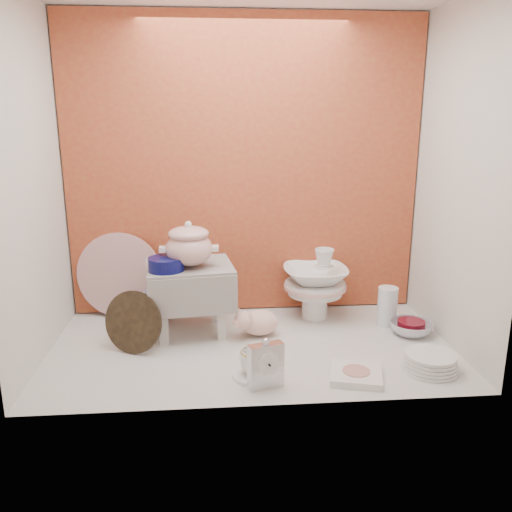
{
  "coord_description": "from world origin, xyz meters",
  "views": [
    {
      "loc": [
        -0.17,
        -2.18,
        1.02
      ],
      "look_at": [
        0.02,
        0.02,
        0.42
      ],
      "focal_mm": 36.89,
      "sensor_mm": 36.0,
      "label": 1
    }
  ],
  "objects_px": {
    "porcelain_tower": "(315,283)",
    "plush_pig": "(259,322)",
    "blue_white_vase": "(153,299)",
    "floral_platter": "(119,275)",
    "dinner_plate_stack": "(430,362)",
    "crystal_bowl": "(411,328)",
    "mantel_clock": "(266,363)",
    "soup_tureen": "(189,244)",
    "gold_rim_teacup": "(256,361)",
    "step_stool": "(190,299)"
  },
  "relations": [
    {
      "from": "gold_rim_teacup",
      "to": "dinner_plate_stack",
      "type": "height_order",
      "value": "gold_rim_teacup"
    },
    {
      "from": "gold_rim_teacup",
      "to": "porcelain_tower",
      "type": "xyz_separation_m",
      "value": [
        0.36,
        0.6,
        0.12
      ]
    },
    {
      "from": "floral_platter",
      "to": "porcelain_tower",
      "type": "bearing_deg",
      "value": -6.56
    },
    {
      "from": "plush_pig",
      "to": "crystal_bowl",
      "type": "relative_size",
      "value": 1.15
    },
    {
      "from": "plush_pig",
      "to": "dinner_plate_stack",
      "type": "relative_size",
      "value": 1.03
    },
    {
      "from": "dinner_plate_stack",
      "to": "plush_pig",
      "type": "bearing_deg",
      "value": 148.42
    },
    {
      "from": "floral_platter",
      "to": "dinner_plate_stack",
      "type": "xyz_separation_m",
      "value": [
        1.36,
        -0.73,
        -0.18
      ]
    },
    {
      "from": "blue_white_vase",
      "to": "dinner_plate_stack",
      "type": "relative_size",
      "value": 0.98
    },
    {
      "from": "gold_rim_teacup",
      "to": "crystal_bowl",
      "type": "distance_m",
      "value": 0.85
    },
    {
      "from": "step_stool",
      "to": "gold_rim_teacup",
      "type": "distance_m",
      "value": 0.55
    },
    {
      "from": "porcelain_tower",
      "to": "crystal_bowl",
      "type": "bearing_deg",
      "value": -31.18
    },
    {
      "from": "soup_tureen",
      "to": "porcelain_tower",
      "type": "height_order",
      "value": "soup_tureen"
    },
    {
      "from": "plush_pig",
      "to": "crystal_bowl",
      "type": "xyz_separation_m",
      "value": [
        0.72,
        -0.05,
        -0.04
      ]
    },
    {
      "from": "step_stool",
      "to": "floral_platter",
      "type": "bearing_deg",
      "value": 138.6
    },
    {
      "from": "plush_pig",
      "to": "dinner_plate_stack",
      "type": "distance_m",
      "value": 0.78
    },
    {
      "from": "plush_pig",
      "to": "crystal_bowl",
      "type": "height_order",
      "value": "plush_pig"
    },
    {
      "from": "blue_white_vase",
      "to": "floral_platter",
      "type": "bearing_deg",
      "value": 157.24
    },
    {
      "from": "step_stool",
      "to": "crystal_bowl",
      "type": "distance_m",
      "value": 1.06
    },
    {
      "from": "step_stool",
      "to": "mantel_clock",
      "type": "xyz_separation_m",
      "value": [
        0.3,
        -0.56,
        -0.07
      ]
    },
    {
      "from": "mantel_clock",
      "to": "crystal_bowl",
      "type": "xyz_separation_m",
      "value": [
        0.74,
        0.44,
        -0.07
      ]
    },
    {
      "from": "soup_tureen",
      "to": "blue_white_vase",
      "type": "height_order",
      "value": "soup_tureen"
    },
    {
      "from": "step_stool",
      "to": "plush_pig",
      "type": "distance_m",
      "value": 0.35
    },
    {
      "from": "step_stool",
      "to": "porcelain_tower",
      "type": "distance_m",
      "value": 0.64
    },
    {
      "from": "gold_rim_teacup",
      "to": "porcelain_tower",
      "type": "height_order",
      "value": "porcelain_tower"
    },
    {
      "from": "crystal_bowl",
      "to": "gold_rim_teacup",
      "type": "bearing_deg",
      "value": -155.66
    },
    {
      "from": "porcelain_tower",
      "to": "plush_pig",
      "type": "bearing_deg",
      "value": -145.85
    },
    {
      "from": "step_stool",
      "to": "mantel_clock",
      "type": "height_order",
      "value": "step_stool"
    },
    {
      "from": "floral_platter",
      "to": "crystal_bowl",
      "type": "height_order",
      "value": "floral_platter"
    },
    {
      "from": "soup_tureen",
      "to": "blue_white_vase",
      "type": "bearing_deg",
      "value": 133.21
    },
    {
      "from": "soup_tureen",
      "to": "dinner_plate_stack",
      "type": "distance_m",
      "value": 1.16
    },
    {
      "from": "floral_platter",
      "to": "soup_tureen",
      "type": "bearing_deg",
      "value": -37.49
    },
    {
      "from": "blue_white_vase",
      "to": "crystal_bowl",
      "type": "xyz_separation_m",
      "value": [
        1.24,
        -0.3,
        -0.08
      ]
    },
    {
      "from": "blue_white_vase",
      "to": "plush_pig",
      "type": "height_order",
      "value": "blue_white_vase"
    },
    {
      "from": "gold_rim_teacup",
      "to": "blue_white_vase",
      "type": "bearing_deg",
      "value": 126.05
    },
    {
      "from": "blue_white_vase",
      "to": "crystal_bowl",
      "type": "height_order",
      "value": "blue_white_vase"
    },
    {
      "from": "plush_pig",
      "to": "blue_white_vase",
      "type": "bearing_deg",
      "value": 148.65
    },
    {
      "from": "dinner_plate_stack",
      "to": "crystal_bowl",
      "type": "distance_m",
      "value": 0.37
    },
    {
      "from": "gold_rim_teacup",
      "to": "floral_platter",
      "type": "bearing_deg",
      "value": 131.82
    },
    {
      "from": "soup_tureen",
      "to": "mantel_clock",
      "type": "relative_size",
      "value": 1.29
    },
    {
      "from": "step_stool",
      "to": "floral_platter",
      "type": "height_order",
      "value": "floral_platter"
    },
    {
      "from": "mantel_clock",
      "to": "crystal_bowl",
      "type": "bearing_deg",
      "value": 13.25
    },
    {
      "from": "plush_pig",
      "to": "porcelain_tower",
      "type": "xyz_separation_m",
      "value": [
        0.3,
        0.21,
        0.12
      ]
    },
    {
      "from": "gold_rim_teacup",
      "to": "crystal_bowl",
      "type": "relative_size",
      "value": 0.64
    },
    {
      "from": "soup_tureen",
      "to": "gold_rim_teacup",
      "type": "height_order",
      "value": "soup_tureen"
    },
    {
      "from": "blue_white_vase",
      "to": "dinner_plate_stack",
      "type": "bearing_deg",
      "value": -29.04
    },
    {
      "from": "soup_tureen",
      "to": "plush_pig",
      "type": "height_order",
      "value": "soup_tureen"
    },
    {
      "from": "step_stool",
      "to": "mantel_clock",
      "type": "relative_size",
      "value": 1.99
    },
    {
      "from": "dinner_plate_stack",
      "to": "porcelain_tower",
      "type": "xyz_separation_m",
      "value": [
        -0.36,
        0.62,
        0.15
      ]
    },
    {
      "from": "gold_rim_teacup",
      "to": "dinner_plate_stack",
      "type": "distance_m",
      "value": 0.72
    },
    {
      "from": "floral_platter",
      "to": "plush_pig",
      "type": "height_order",
      "value": "floral_platter"
    }
  ]
}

